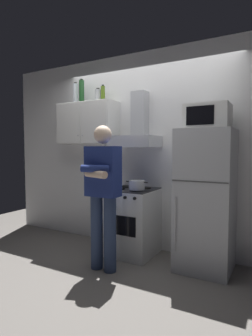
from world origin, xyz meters
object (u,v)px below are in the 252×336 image
upper_cabinet (88,124)px  microwave (208,117)px  refrigerator (206,200)px  person_standing (103,192)px  bottle_canister_steel (98,96)px  bottle_vodka_clear (76,94)px  bottle_olive_oil (103,94)px  range_hood (137,133)px  bottle_wine_green (82,92)px  stove_oven (132,221)px  cooking_pot (137,185)px

upper_cabinet → microwave: 1.75m
upper_cabinet → microwave: (1.75, -0.11, -0.01)m
refrigerator → person_standing: 1.17m
bottle_canister_steel → bottle_vodka_clear: 0.42m
bottle_olive_oil → bottle_canister_steel: bearing=-179.5°
upper_cabinet → person_standing: 1.35m
upper_cabinet → range_hood: bearing=0.1°
person_standing → bottle_canister_steel: (-0.58, 0.75, 1.24)m
range_hood → bottle_wine_green: bottle_wine_green is taller
refrigerator → bottle_canister_steel: bottle_canister_steel is taller
stove_oven → person_standing: (-0.05, -0.61, 0.47)m
upper_cabinet → bottle_wine_green: 0.48m
bottle_wine_green → bottle_canister_steel: size_ratio=1.81×
range_hood → bottle_canister_steel: size_ratio=3.84×
stove_oven → bottle_canister_steel: (-0.63, 0.14, 1.71)m
microwave → bottle_vodka_clear: size_ratio=1.48×
bottle_vodka_clear → bottle_canister_steel: bearing=-1.2°
stove_oven → range_hood: 1.17m
bottle_vodka_clear → bottle_olive_oil: bearing=-0.9°
microwave → person_standing: microwave is taller
range_hood → microwave: bearing=-6.5°
person_standing → bottle_olive_oil: size_ratio=7.06×
refrigerator → bottle_olive_oil: (-1.49, 0.14, 1.36)m
stove_oven → refrigerator: 1.02m
microwave → bottle_wine_green: 1.92m
cooking_pot → refrigerator: bearing=8.3°
bottle_canister_steel → refrigerator: bearing=-5.1°
stove_oven → bottle_vodka_clear: bearing=171.9°
person_standing → bottle_vodka_clear: bottle_vodka_clear is taller
upper_cabinet → bottle_olive_oil: size_ratio=3.88×
bottle_olive_oil → upper_cabinet: bearing=-176.5°
range_hood → bottle_canister_steel: bottle_canister_steel is taller
cooking_pot → bottle_canister_steel: bearing=161.1°
upper_cabinet → bottle_wine_green: bottle_wine_green is taller
stove_oven → bottle_olive_oil: (-0.54, 0.14, 1.73)m
microwave → cooking_pot: (-0.82, -0.14, -0.81)m
stove_oven → cooking_pot: cooking_pot is taller
person_standing → bottle_canister_steel: bottle_canister_steel is taller
person_standing → bottle_wine_green: (-0.86, 0.73, 1.32)m
microwave → stove_oven: bearing=-178.8°
refrigerator → bottle_wine_green: size_ratio=4.53×
bottle_vodka_clear → bottle_wine_green: bearing=-10.4°
microwave → person_standing: (-1.00, -0.62, -0.84)m
person_standing → bottle_vodka_clear: size_ratio=5.06×
cooking_pot → bottle_olive_oil: bottle_olive_oil is taller
person_standing → bottle_olive_oil: (-0.49, 0.75, 1.26)m
bottle_canister_steel → person_standing: bearing=-52.2°
range_hood → bottle_wine_green: 1.10m
microwave → refrigerator: bearing=-89.1°
refrigerator → bottle_canister_steel: bearing=174.9°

